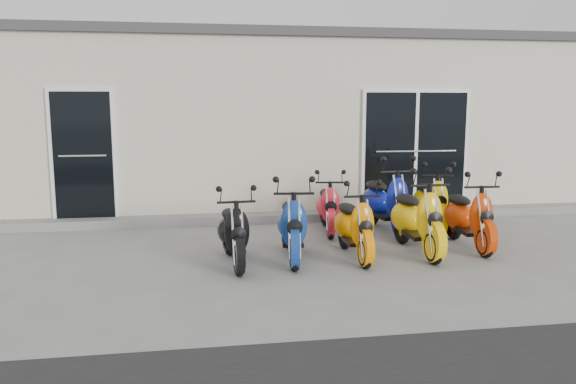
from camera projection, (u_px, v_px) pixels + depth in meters
name	position (u px, v px, depth m)	size (l,w,h in m)	color
ground	(295.00, 251.00, 7.89)	(80.00, 80.00, 0.00)	gray
building	(256.00, 124.00, 12.71)	(14.00, 6.00, 3.20)	beige
roof_cap	(255.00, 48.00, 12.45)	(14.20, 6.20, 0.16)	#3F3F42
front_step	(275.00, 217.00, 9.85)	(14.00, 0.40, 0.15)	gray
door_left	(83.00, 152.00, 9.31)	(1.07, 0.08, 2.22)	black
door_right	(415.00, 148.00, 10.21)	(2.02, 0.08, 2.22)	black
scooter_front_black	(233.00, 223.00, 7.14)	(0.54, 1.47, 1.09)	black
scooter_front_blue	(292.00, 216.00, 7.38)	(0.58, 1.59, 1.17)	navy
scooter_front_orange_a	(354.00, 217.00, 7.46)	(0.55, 1.50, 1.11)	#FE8700
scooter_front_orange_b	(417.00, 209.00, 7.69)	(0.61, 1.68, 1.24)	yellow
scooter_front_red	(469.00, 208.00, 7.99)	(0.57, 1.57, 1.16)	red
scooter_back_red	(328.00, 200.00, 8.98)	(0.52, 1.44, 1.06)	red
scooter_back_blue	(386.00, 193.00, 8.96)	(0.63, 1.73, 1.28)	#0D1C9E
scooter_back_yellow	(431.00, 195.00, 9.16)	(0.57, 1.58, 1.17)	#E1B400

